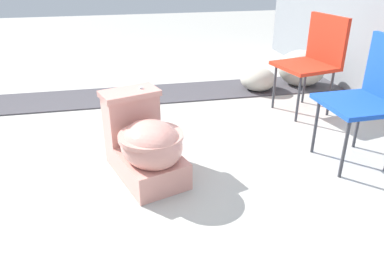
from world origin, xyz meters
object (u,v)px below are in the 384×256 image
at_px(toilet, 145,144).
at_px(folding_chair_left, 315,54).
at_px(folding_chair_middle, 374,89).
at_px(boulder_far, 301,68).
at_px(boulder_near, 258,79).

height_order(toilet, folding_chair_left, folding_chair_left).
height_order(folding_chair_left, folding_chair_middle, same).
xyz_separation_m(folding_chair_left, boulder_far, (-0.65, 0.24, -0.32)).
bearing_deg(boulder_near, boulder_far, 95.42).
bearing_deg(boulder_near, folding_chair_middle, 6.67).
relative_size(toilet, boulder_near, 1.97).
height_order(folding_chair_middle, boulder_far, folding_chair_middle).
relative_size(boulder_near, boulder_far, 0.74).
relative_size(toilet, folding_chair_middle, 0.85).
bearing_deg(boulder_far, folding_chair_left, -20.16).
height_order(toilet, boulder_far, toilet).
distance_m(folding_chair_left, folding_chair_middle, 0.92).
bearing_deg(toilet, folding_chair_middle, 67.72).
bearing_deg(boulder_far, folding_chair_middle, -11.69).
bearing_deg(folding_chair_middle, folding_chair_left, -97.24).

